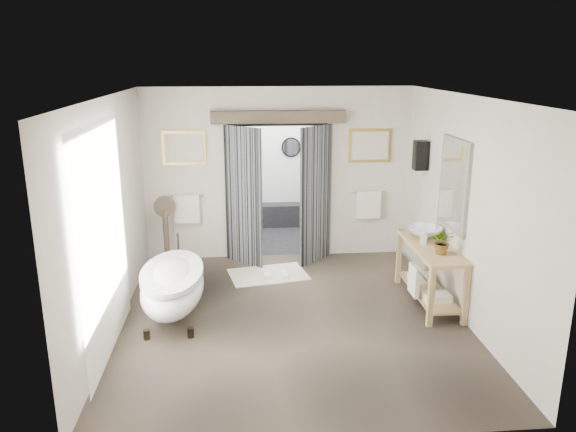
% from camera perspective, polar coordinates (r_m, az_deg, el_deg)
% --- Properties ---
extents(ground_plane, '(5.00, 5.00, 0.00)m').
position_cam_1_polar(ground_plane, '(7.59, 0.40, -10.36)').
color(ground_plane, brown).
extents(room_shell, '(4.52, 5.02, 2.91)m').
position_cam_1_polar(room_shell, '(6.86, 0.22, 3.26)').
color(room_shell, beige).
rests_on(room_shell, ground_plane).
extents(shower_room, '(2.22, 2.01, 2.51)m').
position_cam_1_polar(shower_room, '(11.07, -1.52, 3.04)').
color(shower_room, black).
rests_on(shower_room, ground_plane).
extents(back_wall_dressing, '(3.82, 0.70, 2.52)m').
position_cam_1_polar(back_wall_dressing, '(9.30, -0.92, 4.73)').
color(back_wall_dressing, black).
rests_on(back_wall_dressing, ground_plane).
extents(clawfoot_tub, '(0.81, 1.82, 0.89)m').
position_cam_1_polar(clawfoot_tub, '(7.65, -11.62, -6.93)').
color(clawfoot_tub, black).
rests_on(clawfoot_tub, ground_plane).
extents(vanity, '(0.57, 1.60, 0.85)m').
position_cam_1_polar(vanity, '(8.11, 14.09, -5.22)').
color(vanity, tan).
rests_on(vanity, ground_plane).
extents(pedestal_mirror, '(0.35, 0.23, 1.19)m').
position_cam_1_polar(pedestal_mirror, '(9.46, -12.26, -2.02)').
color(pedestal_mirror, brown).
rests_on(pedestal_mirror, ground_plane).
extents(rug, '(1.33, 1.02, 0.01)m').
position_cam_1_polar(rug, '(9.02, -2.02, -5.95)').
color(rug, beige).
rests_on(rug, ground_plane).
extents(slippers, '(0.41, 0.30, 0.05)m').
position_cam_1_polar(slippers, '(8.93, -1.27, -5.94)').
color(slippers, white).
rests_on(slippers, rug).
extents(basin, '(0.52, 0.52, 0.17)m').
position_cam_1_polar(basin, '(8.25, 13.70, -1.67)').
color(basin, white).
rests_on(basin, vanity).
extents(plant, '(0.35, 0.32, 0.33)m').
position_cam_1_polar(plant, '(7.65, 15.45, -2.53)').
color(plant, gray).
rests_on(plant, vanity).
extents(soap_bottle_a, '(0.12, 0.12, 0.20)m').
position_cam_1_polar(soap_bottle_a, '(8.00, 13.61, -2.09)').
color(soap_bottle_a, gray).
rests_on(soap_bottle_a, vanity).
extents(soap_bottle_b, '(0.16, 0.16, 0.16)m').
position_cam_1_polar(soap_bottle_b, '(8.51, 13.14, -1.15)').
color(soap_bottle_b, gray).
rests_on(soap_bottle_b, vanity).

